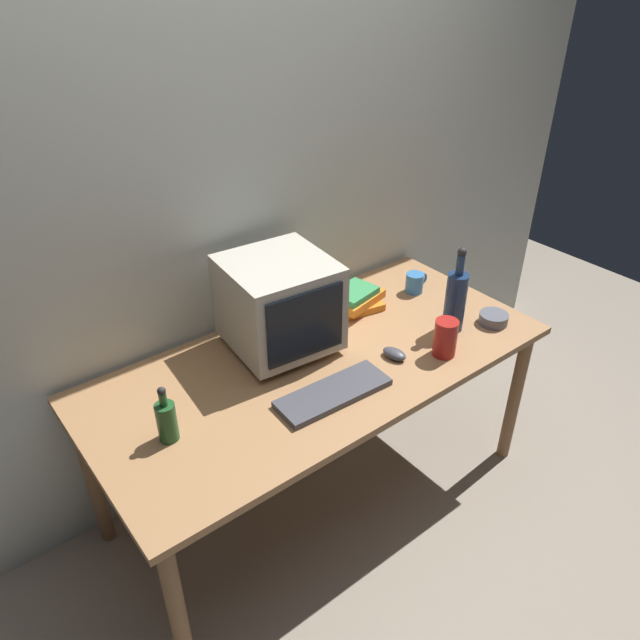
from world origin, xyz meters
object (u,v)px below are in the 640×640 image
Objects in this scene: computer_mouse at (394,354)px; metal_canister at (445,338)px; keyboard at (333,393)px; bottle_tall at (456,299)px; bottle_short at (167,420)px; mug at (415,283)px; cd_spindle at (493,319)px; book_stack at (356,299)px; crt_monitor at (279,304)px.

metal_canister is (0.17, -0.10, 0.06)m from computer_mouse.
bottle_tall is at bearing 5.69° from keyboard.
bottle_short is (-0.55, 0.16, 0.07)m from keyboard.
bottle_tall is at bearing -8.61° from computer_mouse.
cd_spindle is (0.06, -0.39, -0.02)m from mug.
bottle_tall reaches higher than book_stack.
bottle_tall reaches higher than bottle_short.
mug is at bearing 72.20° from bottle_tall.
crt_monitor reaches higher than keyboard.
book_stack reaches higher than computer_mouse.
mug is at bearing 7.96° from bottle_short.
computer_mouse is 0.53m from mug.
keyboard is at bearing 176.62° from computer_mouse.
keyboard is 3.50× the size of mug.
computer_mouse is (0.30, -0.33, -0.17)m from crt_monitor.
book_stack is 0.47m from metal_canister.
bottle_tall is at bearing -60.24° from book_stack.
book_stack reaches higher than keyboard.
bottle_tall is 0.22m from cd_spindle.
book_stack is (1.00, 0.23, -0.03)m from bottle_short.
keyboard is at bearing -16.41° from bottle_short.
book_stack is 2.14× the size of cd_spindle.
crt_monitor reaches higher than metal_canister.
cd_spindle is at bearing -8.67° from bottle_short.
keyboard is 0.83m from mug.
metal_canister is (-0.33, -0.02, 0.05)m from cd_spindle.
cd_spindle reaches higher than keyboard.
crt_monitor is 0.71m from bottle_tall.
cd_spindle is at bearing -27.47° from crt_monitor.
cd_spindle is 0.33m from metal_canister.
computer_mouse is 0.39m from book_stack.
metal_canister is (-0.17, -0.10, -0.06)m from bottle_tall.
cd_spindle reaches higher than computer_mouse.
mug is 0.40m from cd_spindle.
bottle_short is 1.03m from book_stack.
bottle_short reaches higher than book_stack.
crt_monitor reaches higher than book_stack.
computer_mouse is 0.89m from bottle_short.
bottle_tall is 1.22m from bottle_short.
crt_monitor is 0.48m from computer_mouse.
bottle_short reaches higher than cd_spindle.
bottle_short is at bearing 173.93° from bottle_tall.
bottle_tall reaches higher than metal_canister.
bottle_short reaches higher than mug.
computer_mouse is at bearing -108.75° from book_stack.
bottle_short is at bearing 171.33° from cd_spindle.
metal_canister is at bearing -5.17° from keyboard.
cd_spindle is (0.37, -0.44, -0.02)m from book_stack.
keyboard is 0.60m from book_stack.
metal_canister reaches higher than computer_mouse.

